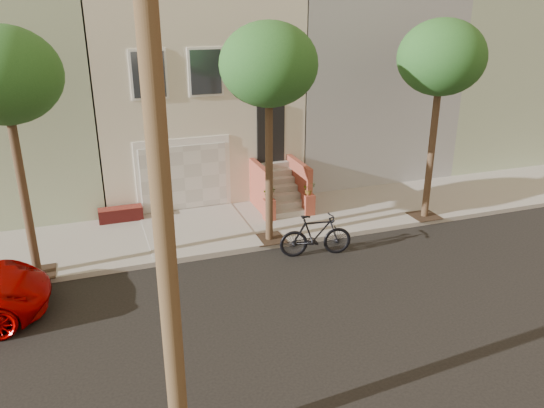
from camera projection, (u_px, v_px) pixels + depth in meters
name	position (u px, v px, depth m)	size (l,w,h in m)	color
ground	(284.00, 317.00, 12.54)	(90.00, 90.00, 0.00)	black
sidewalk	(225.00, 227.00, 17.22)	(40.00, 3.70, 0.15)	gray
house_row	(184.00, 88.00, 21.07)	(33.10, 11.70, 7.00)	beige
tree_left	(3.00, 77.00, 12.37)	(2.70, 2.57, 6.30)	#2D2116
tree_mid	(269.00, 66.00, 14.39)	(2.70, 2.57, 6.30)	#2D2116
tree_right	(442.00, 59.00, 16.10)	(2.70, 2.57, 6.30)	#2D2116
motorcycle	(316.00, 235.00, 15.31)	(0.59, 2.10, 1.26)	black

